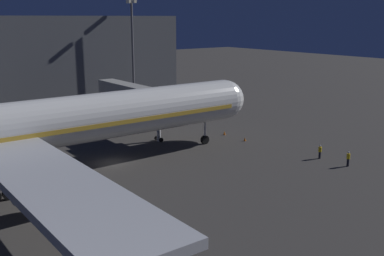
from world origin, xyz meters
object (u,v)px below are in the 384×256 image
Objects in this scene: apron_floodlight_mast at (133,49)px; ground_crew_marshaller_fwd at (320,151)px; airliner_at_gate at (1,131)px; jet_bridge at (139,95)px; traffic_cone_nose_port at (245,139)px; traffic_cone_nose_starboard at (224,133)px; ground_crew_by_belt_loader at (348,158)px.

apron_floodlight_mast is 40.90m from ground_crew_marshaller_fwd.
airliner_at_gate is 39.99m from apron_floodlight_mast.
apron_floodlight_mast is at bearing -27.38° from jet_bridge.
airliner_at_gate is 119.73× the size of traffic_cone_nose_port.
traffic_cone_nose_port is 1.00× the size of traffic_cone_nose_starboard.
airliner_at_gate is 32.63m from traffic_cone_nose_port.
ground_crew_by_belt_loader is (-43.30, -3.56, -10.52)m from apron_floodlight_mast.
ground_crew_marshaller_fwd is 3.20× the size of traffic_cone_nose_starboard.
ground_crew_by_belt_loader reaches higher than traffic_cone_nose_starboard.
jet_bridge is 13.79m from traffic_cone_nose_starboard.
airliner_at_gate is 119.73× the size of traffic_cone_nose_starboard.
ground_crew_marshaller_fwd is (-24.07, -11.35, -4.89)m from jet_bridge.
jet_bridge is 16.73m from traffic_cone_nose_port.
airliner_at_gate reaches higher than ground_crew_by_belt_loader.
apron_floodlight_mast reaches higher than ground_crew_marshaller_fwd.
traffic_cone_nose_port is (15.60, 1.75, -0.72)m from ground_crew_by_belt_loader.
jet_bridge is 18.13m from apron_floodlight_mast.
apron_floodlight_mast is 44.71m from ground_crew_by_belt_loader.
traffic_cone_nose_starboard is (16.06, 1.61, -0.69)m from ground_crew_marshaller_fwd.
jet_bridge reaches higher than ground_crew_by_belt_loader.
ground_crew_marshaller_fwd is 3.20× the size of traffic_cone_nose_port.
ground_crew_by_belt_loader is 15.72m from traffic_cone_nose_port.
traffic_cone_nose_port is (-2.20, -32.09, -5.51)m from airliner_at_gate.
traffic_cone_nose_port and traffic_cone_nose_starboard have the same top height.
traffic_cone_nose_starboard is at bearing 4.99° from ground_crew_by_belt_loader.
airliner_at_gate is 3.28× the size of apron_floodlight_mast.
traffic_cone_nose_starboard is (-23.30, -1.82, -11.24)m from apron_floodlight_mast.
traffic_cone_nose_port is at bearing 180.00° from traffic_cone_nose_starboard.
jet_bridge is 10.27× the size of ground_crew_by_belt_loader.
ground_crew_marshaller_fwd is at bearing -112.36° from airliner_at_gate.
ground_crew_marshaller_fwd reaches higher than traffic_cone_nose_port.
traffic_cone_nose_starboard is (2.20, -32.09, -5.51)m from airliner_at_gate.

